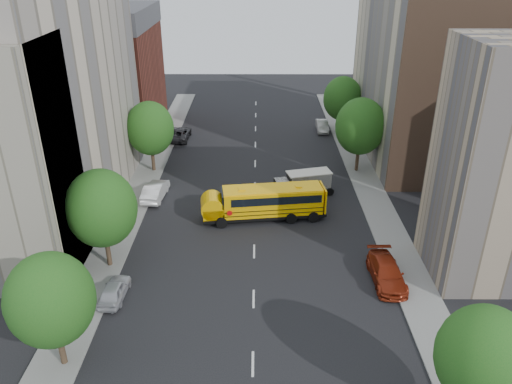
{
  "coord_description": "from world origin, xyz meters",
  "views": [
    {
      "loc": [
        0.25,
        -35.69,
        21.89
      ],
      "look_at": [
        0.14,
        2.0,
        3.33
      ],
      "focal_mm": 35.0,
      "sensor_mm": 36.0,
      "label": 1
    }
  ],
  "objects_px": {
    "street_tree_2": "(150,128)",
    "parked_car_2": "(179,134)",
    "street_tree_1": "(102,208)",
    "street_tree_3": "(484,358)",
    "street_tree_5": "(343,98)",
    "safari_truck": "(304,182)",
    "parked_car_5": "(322,126)",
    "street_tree_0": "(51,300)",
    "street_tree_4": "(360,126)",
    "parked_car_0": "(114,290)",
    "parked_car_1": "(155,191)",
    "school_bus": "(263,201)",
    "parked_car_3": "(387,272)"
  },
  "relations": [
    {
      "from": "safari_truck",
      "to": "parked_car_3",
      "type": "bearing_deg",
      "value": -85.93
    },
    {
      "from": "street_tree_0",
      "to": "street_tree_1",
      "type": "distance_m",
      "value": 10.0
    },
    {
      "from": "school_bus",
      "to": "street_tree_5",
      "type": "bearing_deg",
      "value": 58.31
    },
    {
      "from": "street_tree_0",
      "to": "street_tree_5",
      "type": "height_order",
      "value": "street_tree_5"
    },
    {
      "from": "street_tree_2",
      "to": "parked_car_1",
      "type": "xyz_separation_m",
      "value": [
        1.4,
        -6.56,
        -4.03
      ]
    },
    {
      "from": "street_tree_2",
      "to": "parked_car_0",
      "type": "xyz_separation_m",
      "value": [
        1.4,
        -21.91,
        -4.18
      ]
    },
    {
      "from": "school_bus",
      "to": "parked_car_1",
      "type": "relative_size",
      "value": 2.28
    },
    {
      "from": "parked_car_3",
      "to": "parked_car_1",
      "type": "bearing_deg",
      "value": 143.75
    },
    {
      "from": "street_tree_2",
      "to": "safari_truck",
      "type": "bearing_deg",
      "value": -19.29
    },
    {
      "from": "school_bus",
      "to": "street_tree_0",
      "type": "bearing_deg",
      "value": -131.38
    },
    {
      "from": "street_tree_1",
      "to": "parked_car_0",
      "type": "relative_size",
      "value": 2.09
    },
    {
      "from": "school_bus",
      "to": "parked_car_5",
      "type": "height_order",
      "value": "school_bus"
    },
    {
      "from": "street_tree_5",
      "to": "parked_car_3",
      "type": "relative_size",
      "value": 1.42
    },
    {
      "from": "safari_truck",
      "to": "street_tree_1",
      "type": "bearing_deg",
      "value": -156.05
    },
    {
      "from": "street_tree_0",
      "to": "street_tree_4",
      "type": "bearing_deg",
      "value": 51.84
    },
    {
      "from": "street_tree_0",
      "to": "parked_car_2",
      "type": "xyz_separation_m",
      "value": [
        1.4,
        37.9,
        -3.89
      ]
    },
    {
      "from": "street_tree_0",
      "to": "street_tree_1",
      "type": "xyz_separation_m",
      "value": [
        0.0,
        10.0,
        0.31
      ]
    },
    {
      "from": "parked_car_1",
      "to": "parked_car_3",
      "type": "bearing_deg",
      "value": 149.9
    },
    {
      "from": "street_tree_2",
      "to": "school_bus",
      "type": "height_order",
      "value": "street_tree_2"
    },
    {
      "from": "street_tree_3",
      "to": "parked_car_2",
      "type": "relative_size",
      "value": 1.32
    },
    {
      "from": "parked_car_2",
      "to": "parked_car_3",
      "type": "relative_size",
      "value": 1.02
    },
    {
      "from": "street_tree_0",
      "to": "street_tree_4",
      "type": "xyz_separation_m",
      "value": [
        22.0,
        28.0,
        0.43
      ]
    },
    {
      "from": "school_bus",
      "to": "parked_car_3",
      "type": "relative_size",
      "value": 2.1
    },
    {
      "from": "safari_truck",
      "to": "parked_car_2",
      "type": "bearing_deg",
      "value": 118.87
    },
    {
      "from": "street_tree_1",
      "to": "street_tree_2",
      "type": "distance_m",
      "value": 18.0
    },
    {
      "from": "street_tree_5",
      "to": "street_tree_1",
      "type": "bearing_deg",
      "value": -126.25
    },
    {
      "from": "parked_car_0",
      "to": "street_tree_4",
      "type": "bearing_deg",
      "value": -130.6
    },
    {
      "from": "street_tree_0",
      "to": "parked_car_0",
      "type": "height_order",
      "value": "street_tree_0"
    },
    {
      "from": "street_tree_2",
      "to": "parked_car_2",
      "type": "relative_size",
      "value": 1.43
    },
    {
      "from": "street_tree_1",
      "to": "street_tree_3",
      "type": "height_order",
      "value": "street_tree_1"
    },
    {
      "from": "street_tree_3",
      "to": "parked_car_0",
      "type": "relative_size",
      "value": 1.88
    },
    {
      "from": "street_tree_0",
      "to": "parked_car_0",
      "type": "distance_m",
      "value": 7.42
    },
    {
      "from": "school_bus",
      "to": "parked_car_0",
      "type": "height_order",
      "value": "school_bus"
    },
    {
      "from": "safari_truck",
      "to": "street_tree_2",
      "type": "bearing_deg",
      "value": 146.5
    },
    {
      "from": "street_tree_1",
      "to": "street_tree_5",
      "type": "bearing_deg",
      "value": 53.75
    },
    {
      "from": "street_tree_4",
      "to": "safari_truck",
      "type": "bearing_deg",
      "value": -137.96
    },
    {
      "from": "street_tree_0",
      "to": "parked_car_1",
      "type": "xyz_separation_m",
      "value": [
        1.4,
        21.44,
        -3.84
      ]
    },
    {
      "from": "parked_car_0",
      "to": "parked_car_5",
      "type": "relative_size",
      "value": 0.91
    },
    {
      "from": "safari_truck",
      "to": "parked_car_5",
      "type": "bearing_deg",
      "value": 63.86
    },
    {
      "from": "street_tree_2",
      "to": "parked_car_2",
      "type": "distance_m",
      "value": 10.8
    },
    {
      "from": "street_tree_3",
      "to": "street_tree_4",
      "type": "bearing_deg",
      "value": 90.0
    },
    {
      "from": "street_tree_2",
      "to": "safari_truck",
      "type": "distance_m",
      "value": 17.18
    },
    {
      "from": "street_tree_0",
      "to": "street_tree_2",
      "type": "distance_m",
      "value": 28.0
    },
    {
      "from": "street_tree_3",
      "to": "safari_truck",
      "type": "xyz_separation_m",
      "value": [
        -6.15,
        26.45,
        -3.25
      ]
    },
    {
      "from": "street_tree_3",
      "to": "street_tree_4",
      "type": "relative_size",
      "value": 0.88
    },
    {
      "from": "street_tree_1",
      "to": "street_tree_5",
      "type": "height_order",
      "value": "street_tree_1"
    },
    {
      "from": "safari_truck",
      "to": "parked_car_2",
      "type": "height_order",
      "value": "safari_truck"
    },
    {
      "from": "safari_truck",
      "to": "parked_car_1",
      "type": "relative_size",
      "value": 1.16
    },
    {
      "from": "parked_car_0",
      "to": "parked_car_1",
      "type": "height_order",
      "value": "parked_car_1"
    },
    {
      "from": "school_bus",
      "to": "parked_car_1",
      "type": "bearing_deg",
      "value": 151.59
    }
  ]
}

